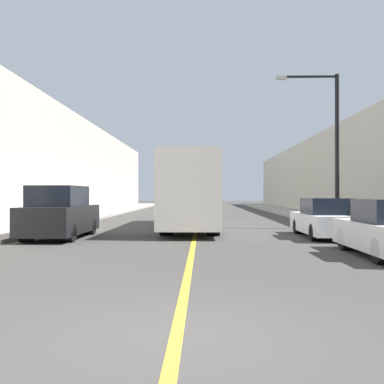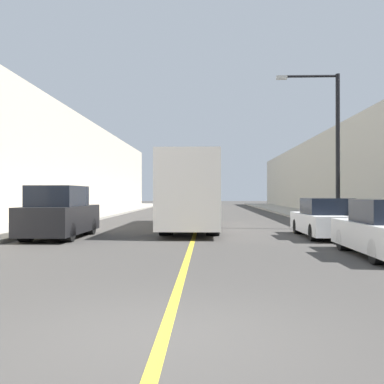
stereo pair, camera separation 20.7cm
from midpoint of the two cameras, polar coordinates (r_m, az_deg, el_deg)
ground_plane at (r=5.51m, az=-2.58°, el=-18.03°), size 200.00×200.00×0.00m
sidewalk_left at (r=36.29m, az=-11.74°, el=-2.77°), size 3.59×72.00×0.15m
sidewalk_right at (r=36.11m, az=14.37°, el=-2.78°), size 3.59×72.00×0.15m
building_row_left at (r=37.42m, az=-17.40°, el=3.51°), size 4.00×72.00×8.24m
building_row_right at (r=37.11m, az=20.10°, el=2.39°), size 4.00×72.00×6.75m
road_center_line at (r=35.27m, az=1.28°, el=-2.96°), size 0.16×72.00×0.01m
bus at (r=21.74m, az=0.33°, el=0.08°), size 2.41×11.79×3.36m
parked_suv_left at (r=17.79m, az=-16.14°, el=-2.70°), size 1.88×4.71×1.98m
car_right_mid at (r=18.11m, az=16.89°, el=-3.38°), size 1.81×4.65×1.52m
street_lamp_right at (r=22.33m, az=17.56°, el=6.57°), size 2.98×0.24×7.20m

